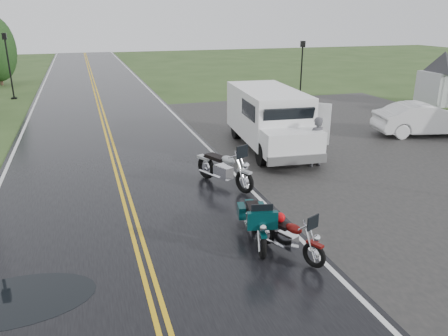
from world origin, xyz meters
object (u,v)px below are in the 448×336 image
Objects in this scene: van_white at (263,134)px; motorcycle_red at (315,245)px; sedan_white at (424,120)px; visitor_center at (443,65)px; person_at_van at (316,143)px; motorcycle_teal at (262,235)px; motorcycle_silver at (245,172)px; lamp_post_far_left at (9,66)px; lamp_post_far_right at (301,72)px.

motorcycle_red is at bearing -98.11° from van_white.
motorcycle_red is 13.36m from sedan_white.
visitor_center is 2.55× the size of van_white.
sedan_white is at bearing -169.23° from person_at_van.
van_white reaches higher than motorcycle_teal.
motorcycle_silver is 3.77m from person_at_van.
van_white is (2.52, 6.02, 0.60)m from motorcycle_teal.
motorcycle_silver is 0.59× the size of lamp_post_far_left.
lamp_post_far_left reaches higher than sedan_white.
motorcycle_silver reaches higher than sedan_white.
motorcycle_silver reaches higher than motorcycle_teal.
motorcycle_silver is at bearing 87.24° from motorcycle_teal.
sedan_white is at bearing 46.48° from motorcycle_teal.
motorcycle_teal is 13.66m from sedan_white.
sedan_white is at bearing -137.19° from visitor_center.
motorcycle_silver is at bearing 65.71° from motorcycle_red.
visitor_center is 22.15m from motorcycle_teal.
lamp_post_far_left is (-19.04, 15.95, 1.39)m from sedan_white.
motorcycle_red is at bearing -70.36° from lamp_post_far_left.
sedan_white is (-6.22, -5.76, -1.67)m from visitor_center.
sedan_white reaches higher than motorcycle_teal.
motorcycle_silver is at bearing -66.42° from lamp_post_far_left.
visitor_center is 8.64m from sedan_white.
motorcycle_silver is 0.65× the size of lamp_post_far_right.
visitor_center is at bearing 6.73° from motorcycle_silver.
motorcycle_silver is 11.08m from sedan_white.
visitor_center is 27.24m from lamp_post_far_left.
motorcycle_teal is 0.49× the size of sedan_white.
motorcycle_red is 19.40m from lamp_post_far_right.
van_white is at bearing -59.74° from lamp_post_far_left.
motorcycle_red is 1.16m from motorcycle_teal.
person_at_van is (3.37, 1.69, 0.17)m from motorcycle_silver.
sedan_white is at bearing -2.37° from motorcycle_silver.
visitor_center is at bearing -21.34° from lamp_post_far_right.
visitor_center is 21.90m from motorcycle_red.
visitor_center is at bearing -21.98° from lamp_post_far_left.
person_at_van reaches higher than sedan_white.
person_at_van reaches higher than motorcycle_teal.
lamp_post_far_left reaches higher than person_at_van.
lamp_post_far_right is (8.62, 17.33, 1.32)m from motorcycle_red.
lamp_post_far_left reaches higher than motorcycle_teal.
person_at_van reaches higher than motorcycle_red.
lamp_post_far_left is at bearing 120.01° from motorcycle_teal.
person_at_van is 22.05m from lamp_post_far_left.
lamp_post_far_left is at bearing 125.60° from van_white.
lamp_post_far_left is (-10.33, 17.71, 0.88)m from van_white.
sedan_white is 9.09m from lamp_post_far_right.
motorcycle_teal is 3.79m from motorcycle_silver.
person_at_van is 0.41× the size of sedan_white.
motorcycle_red is 0.52× the size of lamp_post_far_right.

